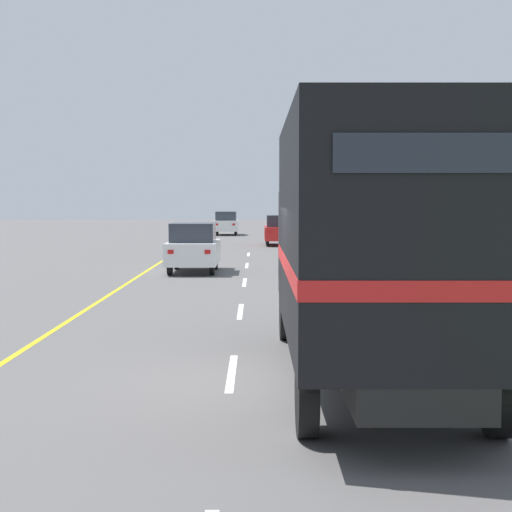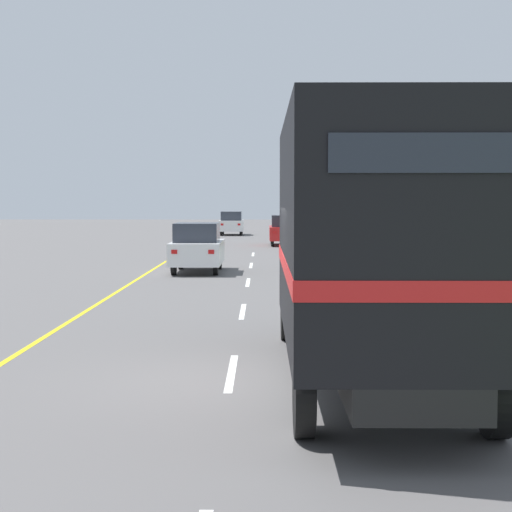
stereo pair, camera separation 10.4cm
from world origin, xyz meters
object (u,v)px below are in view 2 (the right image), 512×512
Objects in this scene: horse_trailer_truck at (370,242)px; lead_car_white at (197,247)px; highway_sign at (480,244)px; lead_car_red_ahead at (285,230)px; lead_car_white_ahead at (232,223)px.

lead_car_white is at bearing 102.43° from horse_trailer_truck.
lead_car_white is 1.50× the size of highway_sign.
lead_car_white_ahead is (-3.69, 14.04, 0.01)m from lead_car_red_ahead.
lead_car_white is 31.59m from lead_car_white_ahead.
horse_trailer_truck reaches higher than highway_sign.
lead_car_red_ahead is (-0.20, 35.18, -1.12)m from horse_trailer_truck.
lead_car_white reaches higher than lead_car_white_ahead.
lead_car_white_ahead is 1.57× the size of highway_sign.
lead_car_white reaches higher than lead_car_red_ahead.
highway_sign reaches higher than lead_car_white.
horse_trailer_truck is 2.00× the size of lead_car_red_ahead.
horse_trailer_truck is 9.71m from highway_sign.
lead_car_red_ahead is 1.58× the size of highway_sign.
lead_car_white_ahead is at bearing 94.52° from horse_trailer_truck.
highway_sign is at bearing 65.81° from horse_trailer_truck.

